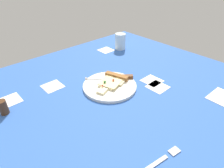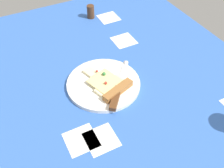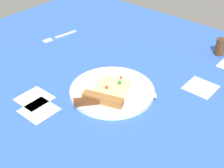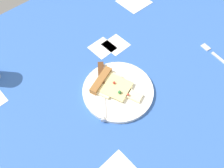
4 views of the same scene
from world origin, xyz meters
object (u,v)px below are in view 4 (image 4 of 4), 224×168
at_px(plate, 118,91).
at_px(fork, 215,54).
at_px(napkin, 134,2).
at_px(knife, 102,84).
at_px(pizza_slice, 112,86).

relative_size(plate, fork, 1.67).
bearing_deg(napkin, fork, -1.23).
bearing_deg(fork, knife, 164.71).
distance_m(plate, knife, 0.06).
height_order(knife, fork, knife).
bearing_deg(fork, plate, 169.80).
xyz_separation_m(plate, pizza_slice, (-0.02, -0.01, 0.01)).
bearing_deg(fork, napkin, 98.06).
relative_size(pizza_slice, knife, 0.96).
bearing_deg(knife, fork, -164.92).
height_order(plate, knife, knife).
relative_size(knife, fork, 1.29).
height_order(plate, fork, plate).
xyz_separation_m(plate, fork, (0.14, 0.41, -0.00)).
bearing_deg(knife, napkin, -110.02).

